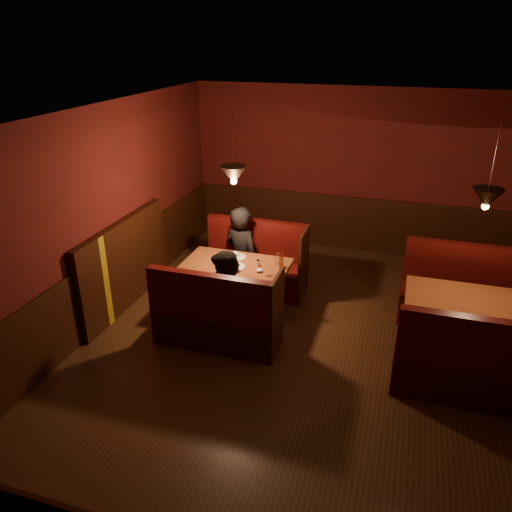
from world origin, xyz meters
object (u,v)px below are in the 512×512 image
(main_table, at_px, (237,276))
(second_table, at_px, (464,314))
(second_bench_near, at_px, (468,371))
(diner_a, at_px, (242,240))
(second_bench_far, at_px, (459,299))
(main_bench_far, at_px, (255,268))
(main_bench_near, at_px, (216,322))
(diner_b, at_px, (227,286))

(main_table, distance_m, second_table, 2.96)
(second_bench_near, bearing_deg, diner_a, 152.64)
(second_bench_far, bearing_deg, main_bench_far, 178.22)
(diner_a, bearing_deg, second_bench_far, -155.50)
(main_bench_far, height_order, main_bench_near, same)
(diner_b, bearing_deg, second_table, 31.27)
(second_bench_far, bearing_deg, diner_a, -178.99)
(main_table, relative_size, second_bench_near, 0.94)
(main_table, relative_size, second_bench_far, 0.94)
(second_table, height_order, diner_a, diner_a)
(second_bench_near, bearing_deg, second_table, 92.20)
(main_table, distance_m, diner_b, 0.68)
(diner_a, bearing_deg, second_bench_near, 176.13)
(main_table, bearing_deg, main_bench_far, 88.89)
(diner_a, bearing_deg, main_bench_far, -115.49)
(main_table, bearing_deg, second_bench_far, 13.76)
(main_table, height_order, second_bench_near, second_bench_near)
(main_bench_near, xyz_separation_m, diner_b, (0.09, 0.18, 0.44))
(second_bench_near, bearing_deg, second_bench_far, 90.00)
(main_table, xyz_separation_m, second_bench_far, (2.99, 0.73, -0.25))
(second_table, bearing_deg, main_bench_far, 162.39)
(second_bench_near, bearing_deg, diner_b, 173.99)
(second_table, distance_m, second_bench_far, 0.88)
(main_bench_far, relative_size, main_bench_near, 1.00)
(main_bench_near, relative_size, second_table, 1.14)
(main_table, xyz_separation_m, second_bench_near, (2.99, -0.95, -0.25))
(main_bench_far, distance_m, second_bench_far, 2.98)
(second_bench_far, xyz_separation_m, diner_b, (-2.89, -1.38, 0.44))
(second_bench_near, bearing_deg, main_table, 162.38)
(main_table, xyz_separation_m, second_table, (2.96, -0.11, -0.01))
(second_bench_far, bearing_deg, main_table, -166.24)
(second_table, xyz_separation_m, second_bench_far, (0.03, 0.84, -0.23))
(diner_a, bearing_deg, main_bench_near, 119.94)
(main_table, bearing_deg, diner_a, 102.82)
(main_bench_near, distance_m, diner_b, 0.49)
(second_bench_far, distance_m, second_bench_near, 1.68)
(main_bench_far, distance_m, second_bench_near, 3.47)
(main_bench_near, height_order, second_bench_far, second_bench_far)
(main_table, bearing_deg, main_bench_near, -88.89)
(second_table, distance_m, diner_a, 3.23)
(main_bench_near, bearing_deg, main_table, 91.11)
(main_table, bearing_deg, second_bench_near, -17.62)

